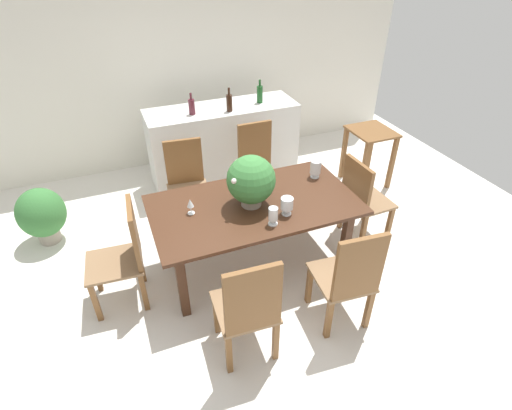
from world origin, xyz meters
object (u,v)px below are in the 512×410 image
crystal_vase_center_near (287,204)px  wine_bottle_dark (229,102)px  wine_bottle_amber (260,94)px  chair_near_left (249,308)px  flower_centerpiece (251,180)px  crystal_vase_left (273,215)px  chair_near_right (349,277)px  wine_bottle_green (192,106)px  chair_foot_end (362,196)px  crystal_vase_right (316,168)px  chair_head_end (125,252)px  chair_far_right (257,164)px  chair_far_left (187,180)px  dining_table (254,211)px  wine_glass (190,204)px  potted_plant_floor (42,214)px  kitchen_counter (224,144)px  side_table (370,145)px

crystal_vase_center_near → wine_bottle_dark: bearing=86.7°
wine_bottle_amber → chair_near_left: bearing=-113.8°
flower_centerpiece → crystal_vase_left: (0.06, -0.34, -0.16)m
chair_near_right → wine_bottle_green: bearing=-73.2°
chair_foot_end → crystal_vase_right: 0.60m
chair_head_end → chair_far_right: bearing=125.7°
chair_far_left → flower_centerpiece: size_ratio=2.02×
dining_table → wine_glass: wine_glass is taller
crystal_vase_center_near → potted_plant_floor: (-2.13, 1.43, -0.49)m
chair_near_left → kitchen_counter: 2.80m
flower_centerpiece → potted_plant_floor: bearing=148.3°
chair_far_left → kitchen_counter: size_ratio=0.52×
wine_bottle_green → side_table: 2.27m
kitchen_counter → flower_centerpiece: bearing=-99.4°
chair_foot_end → crystal_vase_center_near: size_ratio=5.61×
crystal_vase_right → potted_plant_floor: (-2.67, 0.95, -0.49)m
wine_bottle_green → chair_foot_end: bearing=-51.1°
side_table → potted_plant_floor: (-3.88, 0.23, -0.19)m
wine_glass → kitchen_counter: bearing=63.5°
flower_centerpiece → crystal_vase_left: size_ratio=2.89×
wine_bottle_dark → chair_foot_end: bearing=-60.5°
chair_head_end → side_table: (3.13, 0.94, 0.00)m
chair_foot_end → wine_bottle_dark: bearing=27.7°
chair_far_left → crystal_vase_left: (0.45, -1.32, 0.30)m
chair_head_end → chair_far_left: (0.77, 0.98, -0.00)m
chair_near_left → wine_bottle_green: wine_bottle_green is taller
chair_far_right → chair_near_left: 2.13m
chair_head_end → kitchen_counter: (1.44, 1.74, -0.04)m
chair_far_left → chair_near_right: 2.12m
crystal_vase_center_near → wine_bottle_dark: (0.11, 1.84, 0.27)m
flower_centerpiece → chair_near_left: bearing=-112.3°
chair_near_left → wine_bottle_green: bearing=-93.1°
chair_head_end → potted_plant_floor: size_ratio=1.56×
wine_bottle_amber → potted_plant_floor: (-2.68, -0.55, -0.76)m
chair_head_end → wine_bottle_amber: wine_bottle_amber is taller
kitchen_counter → chair_foot_end: bearing=-61.4°
wine_bottle_green → side_table: bearing=-19.0°
dining_table → crystal_vase_right: (0.74, 0.21, 0.20)m
chair_near_left → wine_bottle_amber: (1.18, 2.69, 0.55)m
kitchen_counter → chair_near_left: bearing=-104.2°
chair_near_left → wine_bottle_green: size_ratio=4.03×
crystal_vase_right → wine_bottle_dark: size_ratio=0.64×
chair_far_left → chair_far_right: 0.84m
dining_table → wine_bottle_green: bearing=94.6°
chair_near_left → crystal_vase_left: size_ratio=6.16×
chair_far_left → side_table: bearing=4.8°
chair_far_right → wine_glass: (-1.00, -0.91, 0.28)m
chair_far_right → chair_near_right: size_ratio=1.01×
chair_near_right → potted_plant_floor: bearing=-37.4°
crystal_vase_left → wine_bottle_amber: wine_bottle_amber is taller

